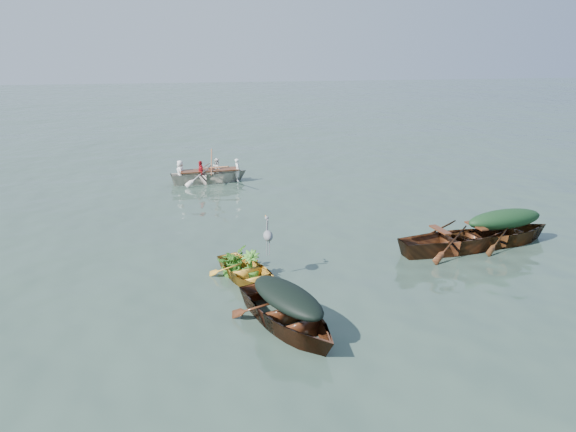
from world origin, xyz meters
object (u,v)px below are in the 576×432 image
Objects in this scene: open_wooden_boat at (456,251)px; heron at (268,242)px; rowed_boat at (210,183)px; green_tarp_boat at (502,244)px; yellow_dinghy at (249,282)px; dark_covered_boat at (287,328)px.

heron reaches higher than open_wooden_boat.
rowed_boat is at bearing 74.45° from heron.
rowed_boat is (-7.36, 8.68, 0.00)m from green_tarp_boat.
heron is (-5.13, -0.64, 0.86)m from open_wooden_boat.
yellow_dinghy is at bearing -174.81° from heron.
rowed_boat reaches higher than green_tarp_boat.
dark_covered_boat is at bearing -99.50° from yellow_dinghy.
rowed_boat is (-5.88, 8.94, 0.00)m from open_wooden_boat.
dark_covered_boat is 4.19× the size of heron.
open_wooden_boat is 4.88× the size of heron.
dark_covered_boat is at bearing -111.42° from heron.
yellow_dinghy is at bearing 92.31° from open_wooden_boat.
green_tarp_boat is at bearing -10.92° from yellow_dinghy.
rowed_boat is at bearing 30.41° from green_tarp_boat.
green_tarp_boat reaches higher than dark_covered_boat.
yellow_dinghy is 7.20m from green_tarp_boat.
green_tarp_boat is 11.38m from rowed_boat.
dark_covered_boat is at bearing 115.30° from open_wooden_boat.
open_wooden_boat is at bearing -11.13° from yellow_dinghy.
rowed_boat reaches higher than yellow_dinghy.
rowed_boat reaches higher than dark_covered_boat.
yellow_dinghy is 3.24× the size of heron.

